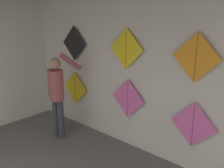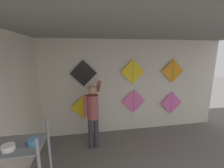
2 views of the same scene
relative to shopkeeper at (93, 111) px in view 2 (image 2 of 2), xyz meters
The scene contains 10 objects.
back_panel 1.41m from the shopkeeper, 33.00° to the left, with size 5.87×0.06×2.80m, color beige.
left_panel 1.84m from the shopkeeper, 143.07° to the right, with size 0.06×4.37×2.80m, color beige.
ceiling_slab 2.40m from the shopkeeper, 43.64° to the right, with size 5.87×4.37×0.04m, color gray.
shopkeeper is the anchor object (origin of this frame).
kite_0 0.70m from the shopkeeper, 109.71° to the left, with size 0.74×0.01×0.74m.
kite_1 1.43m from the shopkeeper, 26.70° to the left, with size 0.74×0.04×0.95m.
kite_2 2.64m from the shopkeeper, 14.13° to the left, with size 0.74×0.04×0.88m.
kite_3 1.10m from the shopkeeper, 107.23° to the left, with size 0.74×0.01×0.74m.
kite_4 1.64m from the shopkeeper, 27.81° to the left, with size 0.74×0.01×0.74m.
kite_5 2.73m from the shopkeeper, 14.41° to the left, with size 0.74×0.01×0.74m.
Camera 2 is at (-1.28, -0.68, 2.44)m, focal length 24.00 mm.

